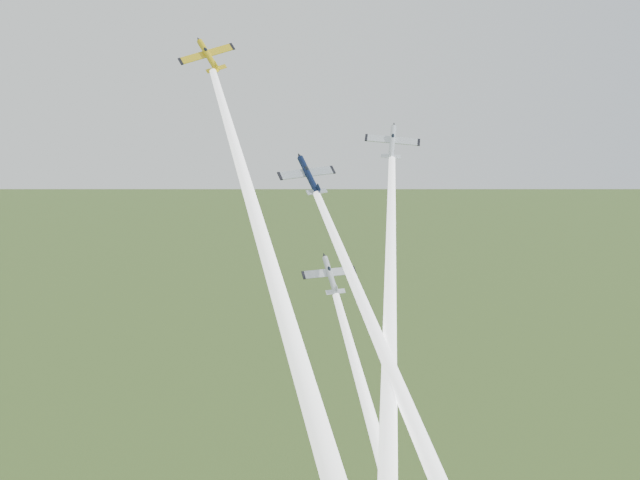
{
  "coord_description": "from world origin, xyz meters",
  "views": [
    {
      "loc": [
        -12.99,
        -109.44,
        110.31
      ],
      "look_at": [
        0.0,
        -6.0,
        92.0
      ],
      "focal_mm": 45.0,
      "sensor_mm": 36.0,
      "label": 1
    }
  ],
  "objects_px": {
    "plane_silver_right": "(392,142)",
    "plane_silver_low": "(330,275)",
    "plane_yellow": "(208,55)",
    "plane_navy": "(309,175)"
  },
  "relations": [
    {
      "from": "plane_silver_right",
      "to": "plane_yellow",
      "type": "bearing_deg",
      "value": -173.89
    },
    {
      "from": "plane_yellow",
      "to": "plane_navy",
      "type": "bearing_deg",
      "value": -47.98
    },
    {
      "from": "plane_yellow",
      "to": "plane_silver_right",
      "type": "bearing_deg",
      "value": -20.93
    },
    {
      "from": "plane_yellow",
      "to": "plane_navy",
      "type": "height_order",
      "value": "plane_yellow"
    },
    {
      "from": "plane_yellow",
      "to": "plane_silver_low",
      "type": "bearing_deg",
      "value": -51.35
    },
    {
      "from": "plane_yellow",
      "to": "plane_silver_right",
      "type": "height_order",
      "value": "plane_yellow"
    },
    {
      "from": "plane_yellow",
      "to": "plane_silver_low",
      "type": "relative_size",
      "value": 1.08
    },
    {
      "from": "plane_yellow",
      "to": "plane_silver_low",
      "type": "height_order",
      "value": "plane_yellow"
    },
    {
      "from": "plane_silver_right",
      "to": "plane_silver_low",
      "type": "bearing_deg",
      "value": -126.67
    },
    {
      "from": "plane_navy",
      "to": "plane_silver_right",
      "type": "bearing_deg",
      "value": 5.45
    }
  ]
}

